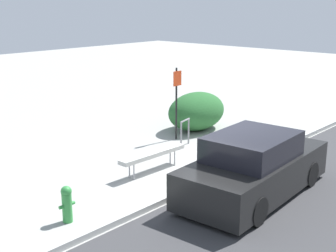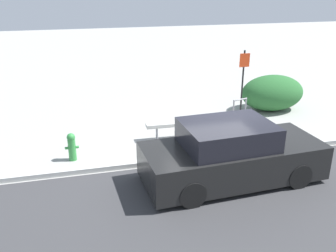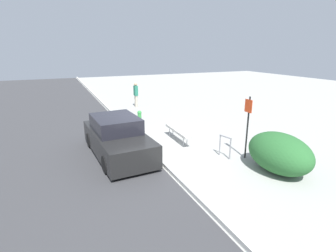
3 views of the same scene
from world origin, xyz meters
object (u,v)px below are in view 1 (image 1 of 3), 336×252
object	(u,v)px
sign_post	(177,97)
fire_hydrant	(67,203)
bike_rack	(185,130)
parked_car_near	(254,168)
bench	(153,154)

from	to	relation	value
sign_post	fire_hydrant	xyz separation A→B (m)	(-5.85, -2.19, -0.98)
bike_rack	parked_car_near	size ratio (longest dim) A/B	0.19
bench	parked_car_near	distance (m)	2.79
bench	fire_hydrant	bearing A→B (deg)	-165.83
parked_car_near	bench	bearing A→B (deg)	95.60
bike_rack	fire_hydrant	distance (m)	5.70
bike_rack	fire_hydrant	world-z (taller)	bike_rack
bike_rack	fire_hydrant	xyz separation A→B (m)	(-5.49, -1.54, -0.09)
bike_rack	parked_car_near	distance (m)	4.04
bike_rack	bench	bearing A→B (deg)	-159.92
sign_post	fire_hydrant	bearing A→B (deg)	-159.44
bench	sign_post	bearing A→B (deg)	31.10
bench	bike_rack	distance (m)	2.43
fire_hydrant	bench	bearing A→B (deg)	12.44
sign_post	fire_hydrant	size ratio (longest dim) A/B	3.01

